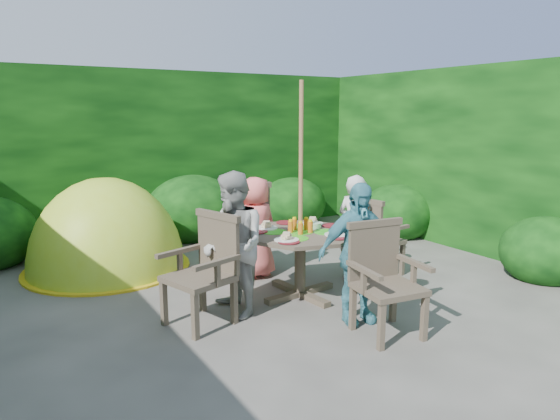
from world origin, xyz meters
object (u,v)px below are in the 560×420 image
garden_chair_left (206,268)px  garden_chair_back (241,226)px  child_left (234,245)px  child_back (256,227)px  garden_chair_front (383,277)px  garden_chair_right (373,236)px  child_right (355,229)px  parasol_pole (301,192)px  dome_tent (108,269)px  child_front (357,253)px  patio_table (301,242)px

garden_chair_left → garden_chair_back: garden_chair_back is taller
child_left → child_back: 1.14m
garden_chair_front → garden_chair_right: bearing=59.2°
child_right → child_left: size_ratio=0.89×
parasol_pole → garden_chair_left: 1.24m
garden_chair_back → child_right: bearing=135.0°
garden_chair_back → dome_tent: bearing=-31.2°
garden_chair_left → child_left: size_ratio=0.70×
child_right → child_front: size_ratio=0.94×
garden_chair_front → dome_tent: 3.53m
garden_chair_back → garden_chair_front: 2.19m
child_right → child_back: child_right is taller
garden_chair_front → child_right: bearing=68.4°
garden_chair_back → child_back: child_back is taller
patio_table → child_left: child_left is taller
garden_chair_right → child_left: bearing=89.4°
child_back → child_front: 1.60m
garden_chair_front → dome_tent: size_ratio=0.41×
parasol_pole → child_left: bearing=-174.1°
patio_table → child_front: 0.80m
child_left → child_back: child_left is taller
parasol_pole → garden_chair_right: size_ratio=2.44×
parasol_pole → garden_chair_right: 1.26m
parasol_pole → garden_chair_front: 1.25m
garden_chair_left → garden_chair_front: bearing=34.3°
patio_table → garden_chair_right: bearing=5.8°
child_right → garden_chair_right: bearing=-99.9°
child_front → child_back: bearing=107.4°
parasol_pole → garden_chair_front: size_ratio=2.36×
parasol_pole → garden_chair_right: bearing=5.9°
parasol_pole → child_right: 0.94m
parasol_pole → garden_chair_back: size_ratio=2.11×
patio_table → garden_chair_left: bearing=-174.9°
garden_chair_right → dome_tent: size_ratio=0.40×
garden_chair_left → dome_tent: bearing=174.5°
patio_table → child_right: bearing=5.9°
garden_chair_right → child_right: 0.33m
dome_tent → child_left: bearing=-55.9°
child_back → garden_chair_left: bearing=33.4°
child_left → child_front: size_ratio=1.06×
child_front → garden_chair_front: bearing=-68.9°
child_back → dome_tent: bearing=-48.2°
garden_chair_right → garden_chair_left: 2.20m
parasol_pole → garden_chair_front: (0.13, -1.09, -0.60)m
patio_table → child_left: (-0.80, -0.08, 0.10)m
parasol_pole → garden_chair_back: parasol_pole is taller
garden_chair_right → child_right: size_ratio=0.74×
child_left → dome_tent: 2.30m
parasol_pole → child_right: parasol_pole is taller
garden_chair_left → child_right: size_ratio=0.79×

